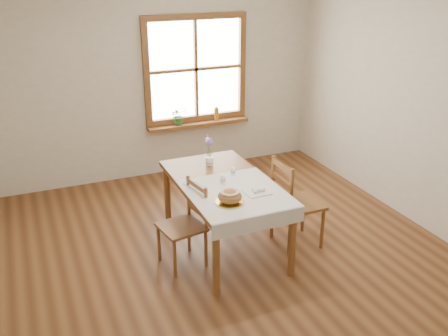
# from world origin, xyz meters

# --- Properties ---
(ground) EXTENTS (5.00, 5.00, 0.00)m
(ground) POSITION_xyz_m (0.00, 0.00, 0.00)
(ground) COLOR brown
(ground) RESTS_ON ground
(room_walls) EXTENTS (4.60, 5.10, 2.65)m
(room_walls) POSITION_xyz_m (0.00, 0.00, 1.71)
(room_walls) COLOR beige
(room_walls) RESTS_ON ground
(window) EXTENTS (1.46, 0.08, 1.46)m
(window) POSITION_xyz_m (0.50, 2.47, 1.45)
(window) COLOR brown
(window) RESTS_ON ground
(window_sill) EXTENTS (1.46, 0.20, 0.05)m
(window_sill) POSITION_xyz_m (0.50, 2.40, 0.69)
(window_sill) COLOR brown
(window_sill) RESTS_ON ground
(dining_table) EXTENTS (0.90, 1.60, 0.75)m
(dining_table) POSITION_xyz_m (0.00, 0.30, 0.66)
(dining_table) COLOR brown
(dining_table) RESTS_ON ground
(table_linen) EXTENTS (0.91, 0.99, 0.01)m
(table_linen) POSITION_xyz_m (0.00, -0.00, 0.76)
(table_linen) COLOR silver
(table_linen) RESTS_ON dining_table
(chair_left) EXTENTS (0.48, 0.47, 0.86)m
(chair_left) POSITION_xyz_m (-0.51, 0.15, 0.43)
(chair_left) COLOR brown
(chair_left) RESTS_ON ground
(chair_right) EXTENTS (0.48, 0.46, 0.97)m
(chair_right) POSITION_xyz_m (0.74, 0.05, 0.49)
(chair_right) COLOR brown
(chair_right) RESTS_ON ground
(bread_plate) EXTENTS (0.34, 0.34, 0.01)m
(bread_plate) POSITION_xyz_m (-0.14, -0.18, 0.77)
(bread_plate) COLOR white
(bread_plate) RESTS_ON table_linen
(bread_loaf) EXTENTS (0.22, 0.22, 0.12)m
(bread_loaf) POSITION_xyz_m (-0.14, -0.18, 0.84)
(bread_loaf) COLOR olive
(bread_loaf) RESTS_ON bread_plate
(egg_napkin) EXTENTS (0.25, 0.21, 0.01)m
(egg_napkin) POSITION_xyz_m (0.18, -0.08, 0.77)
(egg_napkin) COLOR silver
(egg_napkin) RESTS_ON table_linen
(eggs) EXTENTS (0.19, 0.17, 0.04)m
(eggs) POSITION_xyz_m (0.18, -0.08, 0.79)
(eggs) COLOR white
(eggs) RESTS_ON egg_napkin
(salt_shaker) EXTENTS (0.07, 0.07, 0.10)m
(salt_shaker) POSITION_xyz_m (-0.04, 0.24, 0.81)
(salt_shaker) COLOR white
(salt_shaker) RESTS_ON table_linen
(pepper_shaker) EXTENTS (0.06, 0.06, 0.09)m
(pepper_shaker) POSITION_xyz_m (0.14, 0.40, 0.80)
(pepper_shaker) COLOR white
(pepper_shaker) RESTS_ON table_linen
(flower_vase) EXTENTS (0.09, 0.09, 0.09)m
(flower_vase) POSITION_xyz_m (0.02, 0.76, 0.79)
(flower_vase) COLOR white
(flower_vase) RESTS_ON dining_table
(lavender_bouquet) EXTENTS (0.14, 0.14, 0.27)m
(lavender_bouquet) POSITION_xyz_m (0.02, 0.76, 0.97)
(lavender_bouquet) COLOR #6B5292
(lavender_bouquet) RESTS_ON flower_vase
(potted_plant) EXTENTS (0.26, 0.28, 0.20)m
(potted_plant) POSITION_xyz_m (0.21, 2.40, 0.81)
(potted_plant) COLOR #396C2B
(potted_plant) RESTS_ON window_sill
(amber_bottle) EXTENTS (0.09, 0.09, 0.19)m
(amber_bottle) POSITION_xyz_m (0.77, 2.40, 0.81)
(amber_bottle) COLOR #B57921
(amber_bottle) RESTS_ON window_sill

